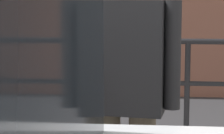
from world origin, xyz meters
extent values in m
cylinder|color=black|center=(0.14, 0.55, 1.39)|extent=(0.16, 0.16, 0.29)
sphere|color=silver|center=(0.14, 0.55, 1.56)|extent=(0.16, 0.16, 0.16)
cube|color=black|center=(0.13, 0.46, 1.45)|extent=(0.09, 0.01, 0.07)
cube|color=yellow|center=(0.13, 0.46, 1.34)|extent=(0.10, 0.02, 0.09)
cube|color=black|center=(0.60, 0.50, 1.29)|extent=(0.45, 0.27, 0.62)
cylinder|color=black|center=(0.86, 0.47, 1.31)|extent=(0.09, 0.09, 0.58)
cylinder|color=black|center=(0.33, 0.42, 1.37)|extent=(0.13, 0.35, 0.56)
cylinder|color=black|center=(0.00, 3.03, 1.16)|extent=(24.00, 0.06, 0.06)
cylinder|color=black|center=(0.00, 3.03, 0.71)|extent=(24.00, 0.05, 0.05)
cylinder|color=black|center=(1.09, 3.03, 0.66)|extent=(0.06, 0.06, 1.00)
cube|color=brown|center=(0.00, 6.05, 1.58)|extent=(32.00, 0.50, 3.15)
camera|label=1|loc=(0.78, -2.12, 1.61)|focal=77.56mm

